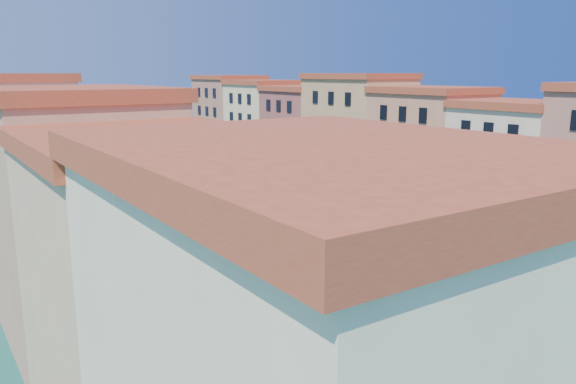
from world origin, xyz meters
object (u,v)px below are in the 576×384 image
gondola_fore (414,290)px  gondola_right (493,261)px  vaporetto_far (137,203)px  vaporetto_near (334,357)px

gondola_fore → gondola_right: (13.71, 0.98, 0.04)m
vaporetto_far → gondola_right: vaporetto_far is taller
vaporetto_near → gondola_fore: (15.65, 7.28, -0.91)m
gondola_fore → gondola_right: size_ratio=1.00×
vaporetto_near → gondola_right: vaporetto_near is taller
vaporetto_near → gondola_right: size_ratio=1.84×
gondola_fore → gondola_right: bearing=-13.3°
vaporetto_near → gondola_fore: size_ratio=1.83×
vaporetto_near → gondola_fore: 17.28m
vaporetto_near → gondola_right: bearing=11.3°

